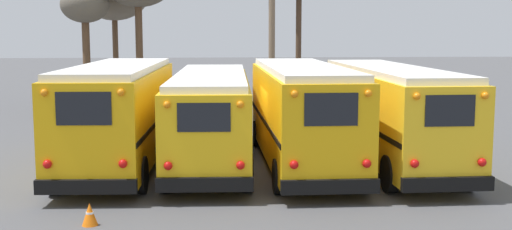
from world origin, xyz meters
TOP-DOWN VIEW (x-y plane):
  - ground_plane at (0.00, 0.00)m, footprint 160.00×160.00m
  - school_bus_0 at (-4.35, -0.02)m, footprint 2.85×9.45m
  - school_bus_1 at (-1.45, 0.56)m, footprint 2.78×10.61m
  - school_bus_2 at (1.45, -0.03)m, footprint 2.64×9.97m
  - school_bus_3 at (4.35, 0.08)m, footprint 2.63×10.30m
  - utility_pole at (1.59, 12.13)m, footprint 1.80×0.32m
  - bare_tree_2 at (-8.07, 14.25)m, footprint 2.52×2.52m
  - fence_line at (0.00, 6.68)m, footprint 16.75×0.06m
  - traffic_cone at (-4.17, -6.10)m, footprint 0.36×0.36m

SIDE VIEW (x-z plane):
  - ground_plane at x=0.00m, z-range 0.00..0.00m
  - traffic_cone at x=-4.17m, z-range 0.00..0.52m
  - fence_line at x=0.00m, z-range 0.27..1.69m
  - school_bus_1 at x=-1.45m, z-range 0.15..3.12m
  - school_bus_3 at x=4.35m, z-range 0.14..3.32m
  - school_bus_2 at x=1.45m, z-range 0.13..3.38m
  - school_bus_0 at x=-4.35m, z-range 0.14..3.43m
  - utility_pole at x=1.59m, z-range 0.12..8.08m
  - bare_tree_2 at x=-8.07m, z-range 2.16..8.76m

